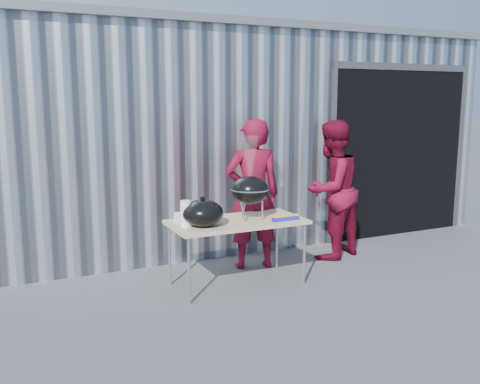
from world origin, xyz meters
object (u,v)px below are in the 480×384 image
person_bystander (331,190)px  kettle_grill (250,182)px  folding_table (237,224)px  person_cook (253,194)px

person_bystander → kettle_grill: bearing=-0.8°
kettle_grill → folding_table: bearing=167.2°
person_bystander → person_cook: bearing=-22.1°
person_cook → person_bystander: 1.13m
kettle_grill → person_bystander: size_ratio=0.51×
folding_table → person_cook: bearing=48.2°
kettle_grill → person_cook: size_ratio=0.50×
folding_table → kettle_grill: kettle_grill is taller
person_bystander → folding_table: bearing=-3.5°
kettle_grill → person_bystander: 1.55m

